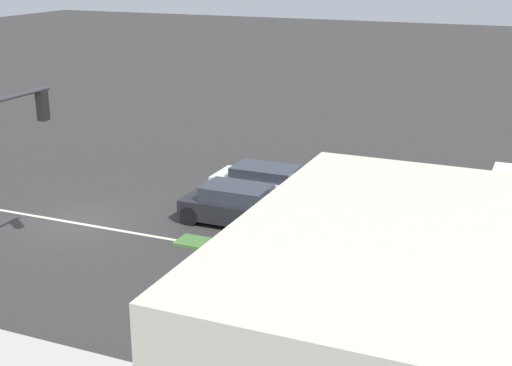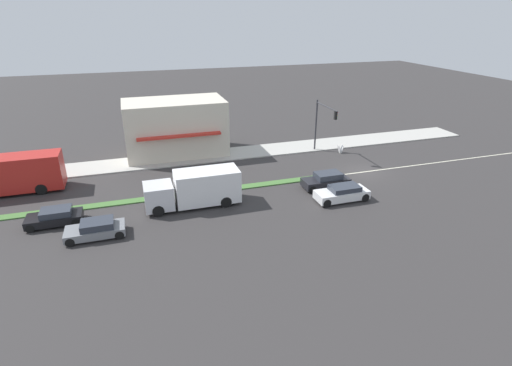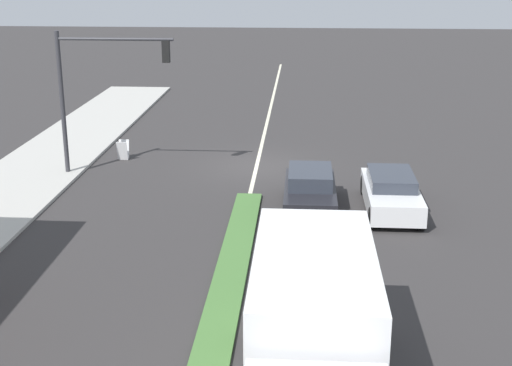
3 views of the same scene
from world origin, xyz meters
The scene contains 13 objects.
ground_plane centered at (0.00, 18.00, 0.00)m, with size 160.00×160.00×0.00m, color #333030.
sidewalk_right centered at (9.00, 18.50, 0.06)m, with size 4.00×73.00×0.12m, color #B2AFA8.
median_strip centered at (0.00, 27.00, 0.05)m, with size 0.90×46.00×0.10m, color #477538.
lane_marking_center centered at (0.00, 0.00, 0.00)m, with size 0.16×60.00×0.01m, color beige.
building_corner_store centered at (11.01, 16.65, 3.01)m, with size 6.47×10.50×5.78m.
traffic_signal_main centered at (6.12, 1.72, 3.90)m, with size 4.59×0.34×5.60m.
pedestrian centered at (9.89, 13.05, 0.95)m, with size 0.34×0.34×1.58m.
warning_aframe_sign centered at (5.85, -0.59, 0.43)m, with size 0.45×0.53×0.84m.
delivery_truck centered at (-2.20, 16.80, 1.47)m, with size 2.44×7.50×2.87m.
suv_grey centered at (-5.00, 24.33, 0.58)m, with size 1.85×3.97×1.20m.
suv_black centered at (-2.20, 27.28, 0.59)m, with size 1.80×3.85×1.21m.
van_white centered at (-5.00, 5.18, 0.64)m, with size 1.79×4.41×1.29m.
sedan_dark centered at (-2.20, 5.23, 0.66)m, with size 1.78×4.15×1.38m.
Camera 2 is at (-31.33, 21.04, 14.50)m, focal length 28.00 mm.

